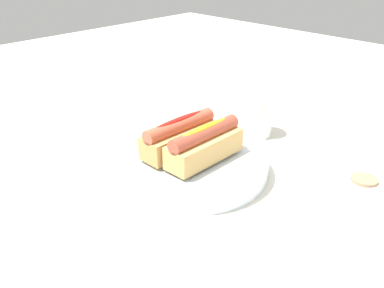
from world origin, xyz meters
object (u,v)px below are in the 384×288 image
Objects in this scene: water_glass at (256,117)px; serving_bowl at (192,163)px; hotdog_front at (180,136)px; paper_towel_roll at (355,226)px; hotdog_back at (205,144)px.

serving_bowl is at bearing 5.14° from water_glass.
hotdog_front reaches higher than water_glass.
hotdog_front is 0.22m from water_glass.
water_glass is 0.67× the size of paper_towel_roll.
water_glass is (-0.21, 0.01, -0.02)m from hotdog_front.
paper_towel_roll reaches higher than hotdog_front.
hotdog_back is 0.29m from paper_towel_roll.
hotdog_front is at bearing -95.01° from paper_towel_roll.
hotdog_front is at bearing -83.69° from serving_bowl.
paper_towel_roll is (0.04, 0.29, -0.00)m from hotdog_back.
hotdog_front reaches higher than serving_bowl.
water_glass is 0.41m from paper_towel_roll.
paper_towel_roll reaches higher than water_glass.
hotdog_back is at bearing 96.31° from serving_bowl.
hotdog_back is at bearing 96.31° from hotdog_front.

